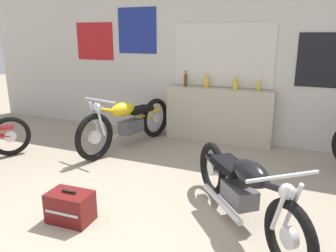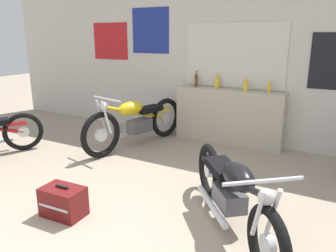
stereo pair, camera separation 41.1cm
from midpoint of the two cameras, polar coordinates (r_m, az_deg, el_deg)
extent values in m
plane|color=gray|center=(3.16, -10.05, -19.49)|extent=(24.00, 24.00, 0.00)
cube|color=beige|center=(5.75, 12.24, 11.17)|extent=(10.00, 0.06, 2.80)
cube|color=silver|center=(5.67, 13.52, 11.83)|extent=(1.65, 0.01, 0.99)
cube|color=beige|center=(5.67, 13.51, 11.83)|extent=(1.71, 0.01, 1.05)
cube|color=navy|center=(6.31, -1.18, 16.26)|extent=(0.79, 0.01, 0.82)
cube|color=#B21E23|center=(6.84, -8.27, 14.40)|extent=(0.83, 0.01, 0.71)
cube|color=#B7AD99|center=(5.68, 12.48, 1.55)|extent=(1.83, 0.28, 0.93)
cylinder|color=#5B3814|center=(5.80, 6.97, 7.76)|extent=(0.06, 0.06, 0.20)
cone|color=#5B3814|center=(5.78, 7.02, 9.01)|extent=(0.05, 0.05, 0.06)
cylinder|color=black|center=(5.78, 7.03, 9.39)|extent=(0.02, 0.02, 0.02)
cylinder|color=gold|center=(5.69, 10.58, 7.33)|extent=(0.09, 0.09, 0.17)
cone|color=gold|center=(5.68, 10.63, 8.42)|extent=(0.08, 0.08, 0.05)
cylinder|color=gold|center=(5.67, 10.65, 8.75)|extent=(0.04, 0.04, 0.02)
cylinder|color=gold|center=(5.47, 15.46, 6.67)|extent=(0.08, 0.08, 0.16)
cone|color=gold|center=(5.46, 15.54, 7.76)|extent=(0.07, 0.07, 0.05)
cylinder|color=gold|center=(5.45, 15.56, 8.09)|extent=(0.03, 0.03, 0.02)
cylinder|color=gold|center=(5.46, 19.30, 6.28)|extent=(0.06, 0.06, 0.15)
cone|color=gold|center=(5.45, 19.39, 7.28)|extent=(0.05, 0.05, 0.04)
cylinder|color=silver|center=(5.44, 19.42, 7.59)|extent=(0.02, 0.02, 0.02)
torus|color=black|center=(2.73, 21.41, -18.86)|extent=(0.46, 0.52, 0.61)
cylinder|color=silver|center=(2.73, 21.41, -18.86)|extent=(0.15, 0.17, 0.17)
torus|color=black|center=(3.84, 10.20, -7.63)|extent=(0.46, 0.52, 0.61)
cylinder|color=silver|center=(3.84, 10.20, -7.63)|extent=(0.15, 0.17, 0.17)
cube|color=#4C4C51|center=(3.32, 14.18, -12.04)|extent=(0.42, 0.45, 0.18)
cylinder|color=black|center=(3.24, 14.39, -9.16)|extent=(0.88, 1.02, 0.39)
ellipsoid|color=black|center=(3.04, 16.01, -8.53)|extent=(0.49, 0.52, 0.22)
cube|color=black|center=(3.40, 12.92, -7.16)|extent=(0.49, 0.52, 0.08)
cube|color=black|center=(3.72, 10.77, -6.07)|extent=(0.29, 0.31, 0.04)
cylinder|color=silver|center=(2.70, 22.19, -13.83)|extent=(0.14, 0.15, 0.44)
cylinder|color=silver|center=(2.64, 19.93, -14.29)|extent=(0.14, 0.15, 0.44)
cylinder|color=silver|center=(2.62, 20.74, -9.07)|extent=(0.51, 0.44, 0.03)
sphere|color=silver|center=(2.62, 21.22, -11.57)|extent=(0.13, 0.13, 0.13)
cylinder|color=silver|center=(3.41, 11.13, -13.44)|extent=(0.55, 0.64, 0.06)
torus|color=black|center=(5.65, -22.02, -0.96)|extent=(0.37, 0.57, 0.62)
cylinder|color=silver|center=(5.65, -22.02, -0.96)|extent=(0.13, 0.18, 0.17)
cube|color=#B21919|center=(5.60, -23.05, 0.38)|extent=(0.27, 0.32, 0.04)
torus|color=black|center=(4.98, -9.31, -1.58)|extent=(0.24, 0.71, 0.71)
cylinder|color=silver|center=(4.98, -9.31, -1.58)|extent=(0.10, 0.21, 0.20)
torus|color=black|center=(5.96, 1.58, 1.45)|extent=(0.24, 0.71, 0.71)
cylinder|color=silver|center=(5.96, 1.58, 1.45)|extent=(0.10, 0.21, 0.20)
cube|color=#4C4C51|center=(5.50, -2.84, 0.04)|extent=(0.30, 0.44, 0.22)
cylinder|color=yellow|center=(5.44, -2.87, 2.23)|extent=(0.35, 1.30, 0.45)
ellipsoid|color=yellow|center=(5.29, -4.32, 3.07)|extent=(0.34, 0.53, 0.22)
cube|color=black|center=(5.59, -1.30, 2.94)|extent=(0.34, 0.53, 0.08)
cube|color=yellow|center=(5.85, 1.04, 2.92)|extent=(0.20, 0.31, 0.04)
cylinder|color=silver|center=(4.91, -8.34, 1.41)|extent=(0.07, 0.18, 0.52)
cylinder|color=silver|center=(5.00, -9.23, 1.63)|extent=(0.07, 0.18, 0.52)
cylinder|color=silver|center=(4.94, -8.26, 4.63)|extent=(0.63, 0.17, 0.03)
sphere|color=silver|center=(4.93, -8.75, 3.39)|extent=(0.13, 0.13, 0.13)
cylinder|color=silver|center=(5.70, -3.10, -0.88)|extent=(0.24, 0.79, 0.06)
cube|color=maroon|center=(3.54, -14.57, -12.71)|extent=(0.45, 0.30, 0.31)
cube|color=silver|center=(3.45, -16.14, -13.64)|extent=(0.37, 0.03, 0.02)
cube|color=black|center=(3.47, -14.76, -10.24)|extent=(0.15, 0.03, 0.02)
camera|label=1|loc=(0.21, -87.14, 0.79)|focal=35.00mm
camera|label=2|loc=(0.21, 92.86, -0.79)|focal=35.00mm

